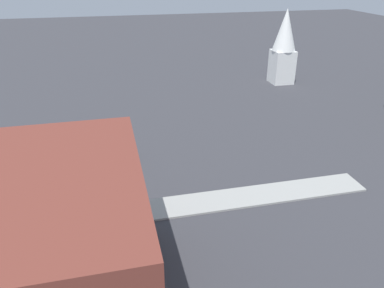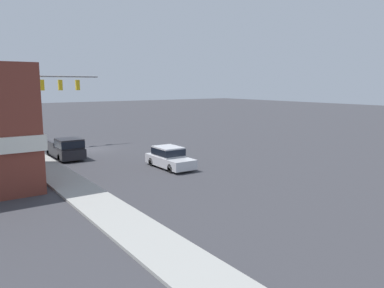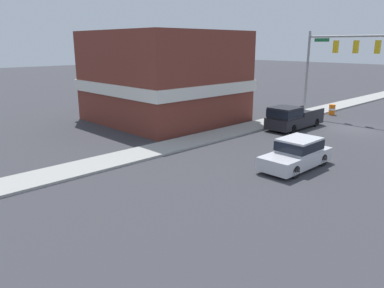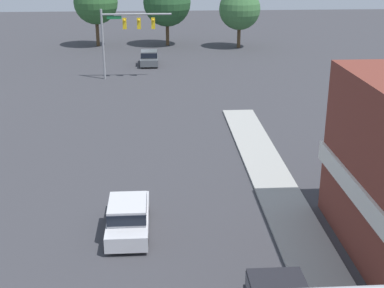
{
  "view_description": "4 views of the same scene",
  "coord_description": "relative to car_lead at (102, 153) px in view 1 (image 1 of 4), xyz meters",
  "views": [
    {
      "loc": [
        26.35,
        12.37,
        14.93
      ],
      "look_at": [
        0.99,
        18.36,
        2.32
      ],
      "focal_mm": 35.0,
      "sensor_mm": 36.0,
      "label": 1
    },
    {
      "loc": [
        12.46,
        35.47,
        6.31
      ],
      "look_at": [
        -1.1,
        15.94,
        2.52
      ],
      "focal_mm": 35.0,
      "sensor_mm": 36.0,
      "label": 2
    },
    {
      "loc": [
        -12.12,
        28.92,
        6.52
      ],
      "look_at": [
        -0.51,
        17.78,
        2.19
      ],
      "focal_mm": 35.0,
      "sensor_mm": 36.0,
      "label": 3
    },
    {
      "loc": [
        -0.6,
        -10.52,
        12.49
      ],
      "look_at": [
        1.15,
        16.27,
        2.46
      ],
      "focal_mm": 50.0,
      "sensor_mm": 36.0,
      "label": 4
    }
  ],
  "objects": [
    {
      "name": "car_lead",
      "position": [
        0.0,
        0.0,
        0.0
      ],
      "size": [
        1.85,
        4.61,
        1.61
      ],
      "color": "black",
      "rests_on": "ground"
    },
    {
      "name": "corner_brick_building",
      "position": [
        15.1,
        -3.31,
        2.85
      ],
      "size": [
        11.48,
        10.85,
        7.52
      ],
      "color": "brown",
      "rests_on": "ground"
    },
    {
      "name": "church_steeple",
      "position": [
        -17.91,
        24.48,
        4.31
      ],
      "size": [
        3.11,
        3.11,
        9.81
      ],
      "color": "white",
      "rests_on": "ground"
    }
  ]
}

